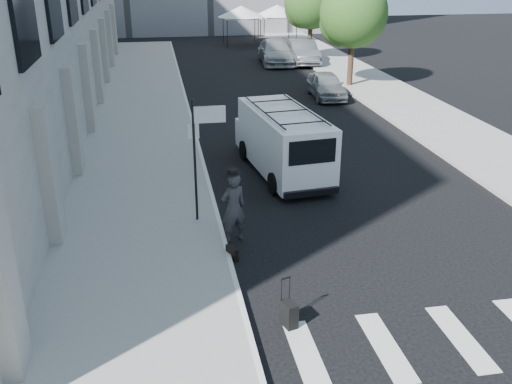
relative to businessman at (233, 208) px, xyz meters
name	(u,v)px	position (x,y,z in m)	size (l,w,h in m)	color
ground	(315,272)	(1.71, -2.00, -0.97)	(120.00, 120.00, 0.00)	black
sidewalk_left	(142,112)	(-2.54, 14.00, -0.90)	(4.50, 48.00, 0.15)	gray
sidewalk_right	(372,85)	(10.71, 18.00, -0.90)	(4.00, 56.00, 0.15)	gray
sign_pole	(202,135)	(-0.65, 1.20, 1.68)	(1.03, 0.07, 3.50)	black
tree_near	(351,16)	(9.21, 18.15, 3.00)	(3.80, 3.83, 6.03)	black
tree_far	(309,4)	(9.21, 27.15, 3.00)	(3.80, 3.83, 6.03)	black
tent_left	(241,12)	(5.71, 36.00, 1.74)	(4.00, 4.00, 3.20)	black
tent_right	(277,11)	(8.91, 36.50, 1.74)	(4.00, 4.00, 3.20)	black
businessman	(233,208)	(0.00, 0.00, 0.00)	(0.71, 0.46, 1.94)	#2F3032
briefcase	(232,253)	(-0.19, -1.00, -0.80)	(0.12, 0.44, 0.34)	black
suitcase	(289,314)	(0.59, -4.00, -0.69)	(0.34, 0.44, 1.07)	black
cargo_van	(282,141)	(2.42, 4.99, 0.17)	(2.55, 5.99, 2.20)	white
parked_car_a	(326,85)	(7.21, 15.67, -0.29)	(1.61, 4.00, 1.36)	gray
parked_car_b	(302,52)	(8.51, 26.02, -0.15)	(1.74, 5.00, 1.65)	#515458
parked_car_c	(276,52)	(6.71, 26.45, -0.17)	(2.25, 5.52, 1.60)	#9CA0A3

